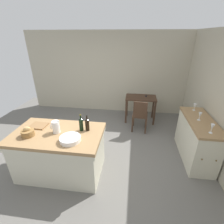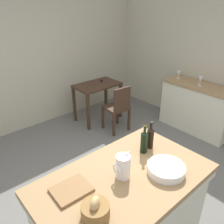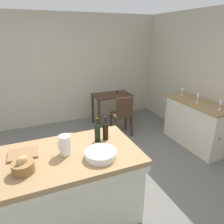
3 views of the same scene
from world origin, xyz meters
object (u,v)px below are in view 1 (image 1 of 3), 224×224
Objects in this scene: wine_glass_middle at (195,106)px; wooden_chair at (140,115)px; side_cabinet at (196,139)px; wine_glass_left at (200,115)px; writing_desk at (141,101)px; wine_bottle_dark at (87,124)px; wash_bowl at (70,139)px; wine_glass_far_left at (212,127)px; bread_basket at (28,133)px; island_table at (60,151)px; wine_bottle_amber at (81,124)px; cutting_board at (39,126)px; pitcher at (56,127)px.

wooden_chair is at bearing 158.50° from wine_glass_middle.
wine_glass_middle is (1.17, -0.46, 0.52)m from wooden_chair.
wine_glass_left is at bearing 178.21° from side_cabinet.
side_cabinet reaches higher than writing_desk.
wine_bottle_dark reaches higher than wine_glass_left.
wash_bowl is 2.41m from wine_glass_far_left.
wine_glass_middle reaches higher than bread_basket.
side_cabinet is 0.74m from wine_glass_middle.
wine_bottle_amber reaches higher than island_table.
wine_bottle_amber is at bearing -175.53° from wine_glass_far_left.
wine_glass_far_left is (2.67, 0.32, 0.55)m from island_table.
cutting_board is 3.13m from wine_glass_far_left.
side_cabinet is 2.60m from wash_bowl.
wine_bottle_amber is 2.54m from wine_glass_middle.
wine_bottle_dark is at bearing 17.67° from bread_basket.
writing_desk is 2.95× the size of wine_bottle_dark.
wine_bottle_dark is (-1.00, -1.58, 0.51)m from wooden_chair.
wine_bottle_dark is at bearing -175.58° from wine_glass_far_left.
island_table is 1.19× the size of side_cabinet.
wine_glass_far_left reaches higher than writing_desk.
island_table is 6.08× the size of pitcher.
side_cabinet is 1.48× the size of wooden_chair.
wooden_chair is 2.01m from wine_bottle_amber.
wine_bottle_dark reaches higher than pitcher.
pitcher reaches higher than bread_basket.
wooden_chair is 4.30× the size of bread_basket.
wine_bottle_dark reaches higher than wine_glass_far_left.
pitcher is at bearing 21.18° from bread_basket.
island_table reaches higher than writing_desk.
wine_glass_middle is at bearing 24.98° from pitcher.
bread_basket is 3.16m from wine_glass_far_left.
wine_bottle_amber reaches higher than wine_bottle_dark.
wine_bottle_amber is (-1.11, -1.59, 0.52)m from wooden_chair.
wooden_chair is 2.35m from pitcher.
bread_basket is at bearing -162.33° from wine_bottle_dark.
island_table is 1.75× the size of wooden_chair.
writing_desk is 0.65m from wooden_chair.
cutting_board is 1.00× the size of wine_bottle_dark.
side_cabinet is (2.68, 0.79, -0.02)m from island_table.
wash_bowl is (-1.22, -2.57, 0.28)m from writing_desk.
writing_desk is 1.63m from wine_glass_middle.
wine_glass_far_left reaches higher than bread_basket.
bread_basket is at bearing -128.25° from writing_desk.
wine_glass_far_left is (3.12, 0.15, 0.13)m from cutting_board.
wine_bottle_dark is 0.97× the size of wine_bottle_amber.
writing_desk is 2.66× the size of wash_bowl.
wooden_chair is 2.87× the size of wine_bottle_amber.
island_table is at bearing -131.30° from wooden_chair.
wine_glass_left is (1.09, -1.58, 0.38)m from writing_desk.
cutting_board is 3.14m from wine_glass_left.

